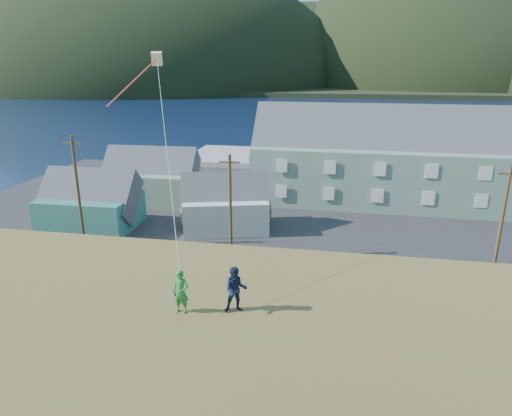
{
  "coord_description": "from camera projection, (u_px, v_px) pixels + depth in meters",
  "views": [
    {
      "loc": [
        4.33,
        -31.66,
        15.36
      ],
      "look_at": [
        0.73,
        -11.72,
        8.8
      ],
      "focal_mm": 32.0,
      "sensor_mm": 36.0,
      "label": 1
    }
  ],
  "objects": [
    {
      "name": "utility_poles",
      "position": [
        251.0,
        207.0,
        35.46
      ],
      "size": [
        33.01,
        0.24,
        9.56
      ],
      "color": "#47331E",
      "rests_on": "waterfront_lot"
    },
    {
      "name": "shed_palegreen_far",
      "position": [
        302.0,
        165.0,
        58.54
      ],
      "size": [
        10.24,
        6.08,
        6.75
      ],
      "rotation": [
        0.0,
        0.0,
        0.04
      ],
      "color": "gray",
      "rests_on": "waterfront_lot"
    },
    {
      "name": "parked_cars",
      "position": [
        232.0,
        185.0,
        55.95
      ],
      "size": [
        21.02,
        12.35,
        1.55
      ],
      "color": "black",
      "rests_on": "waterfront_lot"
    },
    {
      "name": "shed_palegreen_near",
      "position": [
        151.0,
        178.0,
        51.23
      ],
      "size": [
        10.54,
        6.85,
        7.54
      ],
      "rotation": [
        0.0,
        0.0,
        0.03
      ],
      "color": "gray",
      "rests_on": "waterfront_lot"
    },
    {
      "name": "shed_teal",
      "position": [
        90.0,
        202.0,
        43.11
      ],
      "size": [
        8.96,
        6.41,
        6.99
      ],
      "rotation": [
        0.0,
        0.0,
        0.02
      ],
      "color": "#2E6D67",
      "rests_on": "waterfront_lot"
    },
    {
      "name": "lodge",
      "position": [
        423.0,
        159.0,
        50.09
      ],
      "size": [
        37.44,
        10.98,
        13.12
      ],
      "rotation": [
        0.0,
        0.0,
        -0.01
      ],
      "color": "slate",
      "rests_on": "waterfront_lot"
    },
    {
      "name": "shed_white",
      "position": [
        226.0,
        204.0,
        42.88
      ],
      "size": [
        9.33,
        7.34,
        6.56
      ],
      "rotation": [
        0.0,
        0.0,
        0.26
      ],
      "color": "silver",
      "rests_on": "waterfront_lot"
    },
    {
      "name": "kite_flyer_green",
      "position": [
        181.0,
        292.0,
        15.29
      ],
      "size": [
        0.57,
        0.38,
        1.54
      ],
      "primitive_type": "imported",
      "rotation": [
        0.0,
        0.0,
        -0.03
      ],
      "color": "#217931",
      "rests_on": "hillside"
    },
    {
      "name": "waterfront_lot",
      "position": [
        295.0,
        204.0,
        51.0
      ],
      "size": [
        72.0,
        36.0,
        0.12
      ],
      "primitive_type": "cube",
      "color": "#28282B",
      "rests_on": "ground"
    },
    {
      "name": "ground",
      "position": [
        274.0,
        270.0,
        35.1
      ],
      "size": [
        900.0,
        900.0,
        0.0
      ],
      "primitive_type": "plane",
      "color": "#0A1638",
      "rests_on": "ground"
    },
    {
      "name": "grass_strip",
      "position": [
        270.0,
        281.0,
        33.22
      ],
      "size": [
        110.0,
        8.0,
        0.1
      ],
      "primitive_type": "cube",
      "color": "#4C3D19",
      "rests_on": "ground"
    },
    {
      "name": "wharf",
      "position": [
        272.0,
        158.0,
        73.43
      ],
      "size": [
        26.0,
        14.0,
        0.9
      ],
      "primitive_type": "cube",
      "color": "gray",
      "rests_on": "ground"
    },
    {
      "name": "kite_rig",
      "position": [
        154.0,
        65.0,
        19.34
      ],
      "size": [
        2.1,
        3.51,
        9.76
      ],
      "color": "beige",
      "rests_on": "ground"
    },
    {
      "name": "kite_flyer_navy",
      "position": [
        236.0,
        290.0,
        15.34
      ],
      "size": [
        0.92,
        0.79,
        1.62
      ],
      "primitive_type": "imported",
      "rotation": [
        0.0,
        0.0,
        0.26
      ],
      "color": "#15213C",
      "rests_on": "hillside"
    },
    {
      "name": "far_hills",
      "position": [
        391.0,
        83.0,
        290.08
      ],
      "size": [
        760.0,
        265.0,
        143.0
      ],
      "color": "black",
      "rests_on": "ground"
    },
    {
      "name": "far_shore",
      "position": [
        335.0,
        81.0,
        343.79
      ],
      "size": [
        900.0,
        320.0,
        2.0
      ],
      "primitive_type": "cube",
      "color": "black",
      "rests_on": "ground"
    }
  ]
}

